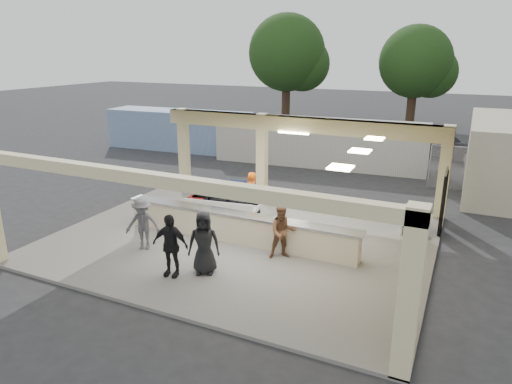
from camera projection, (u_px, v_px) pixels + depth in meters
The scene contains 15 objects.
ground at pixel (244, 239), 15.41m from camera, with size 120.00×120.00×0.00m, color #272729.
pavilion at pixel (258, 196), 15.49m from camera, with size 12.01×10.00×3.55m.
baggage_counter at pixel (237, 227), 14.80m from camera, with size 8.20×0.58×0.98m.
luggage_cart at pixel (225, 199), 16.54m from camera, with size 2.77×1.93×1.51m.
drum_fan at pixel (413, 218), 15.34m from camera, with size 0.99×0.88×1.11m.
baggage_handler at pixel (251, 196), 16.73m from camera, with size 0.65×0.35×1.77m, color #E4550C.
passenger_a at pixel (282, 232), 13.54m from camera, with size 0.80×0.35×1.66m, color brown.
passenger_b at pixel (170, 245), 12.46m from camera, with size 1.05×0.38×1.79m, color black.
passenger_c at pixel (143, 224), 14.14m from camera, with size 1.08×0.38×1.67m, color #4C4C51.
passenger_d at pixel (204, 243), 12.59m from camera, with size 0.88×0.36×1.80m, color black.
car_dark at pixel (440, 145), 26.87m from camera, with size 1.47×4.16×1.39m, color black.
container_white at pixel (319, 142), 25.01m from camera, with size 11.43×2.29×2.48m, color beige.
container_blue at pixel (180, 130), 28.93m from camera, with size 9.38×2.25×2.44m, color #7E9CCB.
tree_left at pixel (291, 56), 37.72m from camera, with size 6.60×6.30×9.00m.
tree_mid at pixel (420, 65), 35.58m from camera, with size 6.00×5.60×8.00m.
Camera 1 is at (6.40, -12.72, 6.11)m, focal length 32.00 mm.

